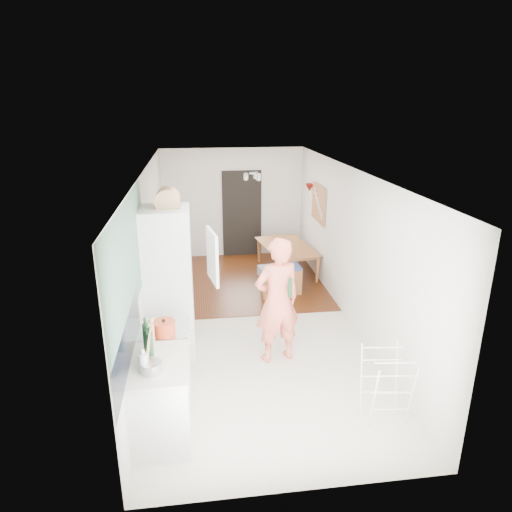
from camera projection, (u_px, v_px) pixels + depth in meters
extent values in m
cube|color=beige|center=(252.00, 322.00, 7.58)|extent=(3.20, 7.00, 0.01)
cube|color=#502614|center=(241.00, 280.00, 9.31)|extent=(3.20, 3.30, 0.01)
cube|color=slate|center=(129.00, 261.00, 4.90)|extent=(0.02, 3.00, 1.30)
cube|color=black|center=(128.00, 344.00, 4.62)|extent=(0.02, 1.90, 0.50)
cube|color=black|center=(242.00, 214.00, 10.54)|extent=(0.90, 0.04, 2.00)
cube|color=silver|center=(162.00, 402.00, 4.88)|extent=(0.60, 0.90, 0.86)
cube|color=silver|center=(159.00, 364.00, 4.74)|extent=(0.62, 0.92, 0.06)
cube|color=silver|center=(165.00, 363.00, 5.58)|extent=(0.60, 0.60, 0.88)
cube|color=silver|center=(163.00, 330.00, 5.44)|extent=(0.60, 0.60, 0.04)
cube|color=silver|center=(169.00, 284.00, 6.34)|extent=(0.66, 0.66, 2.15)
cube|color=silver|center=(212.00, 256.00, 5.98)|extent=(0.14, 0.56, 0.70)
cube|color=white|center=(189.00, 250.00, 6.22)|extent=(0.02, 0.52, 0.66)
cube|color=tan|center=(319.00, 203.00, 9.06)|extent=(0.03, 0.90, 0.70)
cube|color=#975D30|center=(318.00, 203.00, 9.05)|extent=(0.00, 0.94, 0.74)
cone|color=maroon|center=(309.00, 187.00, 9.60)|extent=(0.18, 0.18, 0.16)
imported|color=#F46E58|center=(277.00, 290.00, 6.16)|extent=(0.88, 0.69, 2.12)
imported|color=#975D30|center=(288.00, 261.00, 9.71)|extent=(1.00, 1.52, 0.50)
cube|color=gray|center=(270.00, 272.00, 8.34)|extent=(0.45, 0.45, 0.18)
cylinder|color=#CB411E|center=(164.00, 328.00, 5.28)|extent=(0.27, 0.27, 0.16)
cylinder|color=silver|center=(152.00, 367.00, 4.54)|extent=(0.24, 0.24, 0.11)
cylinder|color=#1D3F22|center=(290.00, 288.00, 5.99)|extent=(0.06, 0.06, 0.26)
cylinder|color=#1D3F22|center=(146.00, 337.00, 4.92)|extent=(0.08, 0.08, 0.30)
cylinder|color=#1D3F22|center=(150.00, 346.00, 4.76)|extent=(0.08, 0.08, 0.29)
cylinder|color=beige|center=(144.00, 364.00, 4.50)|extent=(0.10, 0.10, 0.22)
cylinder|color=tan|center=(149.00, 335.00, 5.07)|extent=(0.06, 0.06, 0.20)
cylinder|color=tan|center=(152.00, 332.00, 5.09)|extent=(0.08, 0.08, 0.23)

